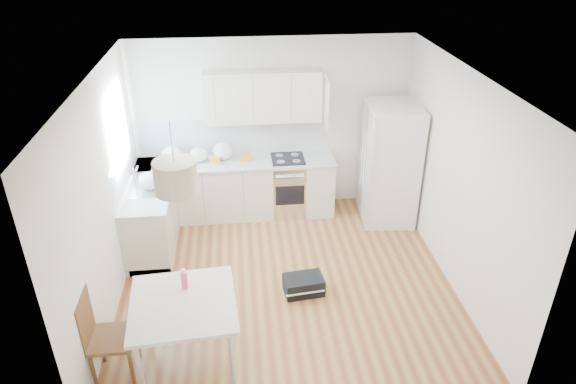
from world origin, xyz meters
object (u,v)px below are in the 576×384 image
at_px(refrigerator, 391,163).
at_px(dining_chair, 112,336).
at_px(dining_table, 184,309).
at_px(gym_bag, 304,285).

height_order(refrigerator, dining_chair, refrigerator).
relative_size(refrigerator, dining_table, 1.63).
bearing_deg(gym_bag, dining_chair, -158.59).
relative_size(dining_table, gym_bag, 2.30).
bearing_deg(dining_table, gym_bag, 32.59).
bearing_deg(dining_chair, dining_table, 5.76).
relative_size(dining_chair, gym_bag, 2.11).
bearing_deg(dining_chair, gym_bag, 27.53).
height_order(refrigerator, dining_table, refrigerator).
bearing_deg(refrigerator, gym_bag, -127.11).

